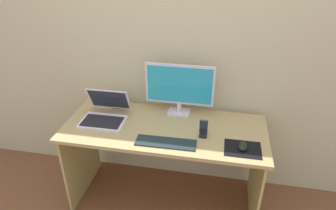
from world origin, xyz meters
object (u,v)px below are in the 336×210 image
at_px(monitor, 179,87).
at_px(laptop, 105,114).
at_px(keyboard_external, 166,143).
at_px(phone_in_dock, 203,130).
at_px(mouse, 243,146).
at_px(fishbowl, 118,100).

xyz_separation_m(monitor, laptop, (-0.56, -0.21, -0.19)).
xyz_separation_m(keyboard_external, phone_in_dock, (0.25, 0.14, 0.04)).
distance_m(keyboard_external, mouse, 0.53).
bearing_deg(monitor, fishbowl, -179.55).
height_order(laptop, fishbowl, laptop).
relative_size(monitor, laptop, 1.59).
distance_m(laptop, fishbowl, 0.21).
height_order(mouse, phone_in_dock, phone_in_dock).
relative_size(laptop, fishbowl, 2.44).
distance_m(laptop, phone_in_dock, 0.79).
bearing_deg(keyboard_external, laptop, 155.86).
xyz_separation_m(monitor, keyboard_external, (-0.02, -0.44, -0.23)).
height_order(monitor, laptop, monitor).
height_order(keyboard_external, mouse, mouse).
xyz_separation_m(laptop, phone_in_dock, (0.79, -0.09, 0.00)).
bearing_deg(fishbowl, mouse, -21.26).
xyz_separation_m(monitor, mouse, (0.51, -0.40, -0.21)).
bearing_deg(phone_in_dock, mouse, -19.97).
height_order(monitor, phone_in_dock, monitor).
bearing_deg(mouse, phone_in_dock, 164.51).
relative_size(monitor, keyboard_external, 1.28).
height_order(keyboard_external, phone_in_dock, phone_in_dock).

